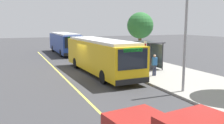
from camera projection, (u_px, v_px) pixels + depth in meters
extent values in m
plane|color=#38383A|center=(86.00, 72.00, 21.18)|extent=(120.00, 120.00, 0.00)
cube|color=gray|center=(145.00, 67.00, 23.47)|extent=(44.00, 6.40, 0.15)
cube|color=#E0D64C|center=(61.00, 74.00, 20.33)|extent=(36.00, 0.14, 0.01)
cube|color=gold|center=(100.00, 56.00, 20.41)|extent=(11.23, 2.99, 2.40)
cube|color=silver|center=(100.00, 40.00, 20.21)|extent=(10.33, 2.70, 0.20)
cube|color=black|center=(133.00, 59.00, 15.35)|extent=(0.13, 2.17, 1.34)
cube|color=black|center=(114.00, 52.00, 20.91)|extent=(9.80, 0.42, 1.06)
cube|color=black|center=(114.00, 66.00, 21.11)|extent=(10.58, 0.45, 0.28)
cube|color=#26D83F|center=(133.00, 50.00, 15.26)|extent=(0.09, 1.40, 0.24)
cube|color=black|center=(133.00, 81.00, 15.56)|extent=(0.18, 2.50, 0.36)
cylinder|color=black|center=(132.00, 74.00, 17.97)|extent=(1.01, 0.32, 1.00)
cylinder|color=black|center=(104.00, 77.00, 17.00)|extent=(1.01, 0.32, 1.00)
cylinder|color=black|center=(98.00, 62.00, 24.05)|extent=(1.01, 0.32, 1.00)
cylinder|color=black|center=(76.00, 63.00, 23.08)|extent=(1.01, 0.32, 1.00)
cube|color=navy|center=(65.00, 43.00, 34.33)|extent=(10.87, 2.61, 2.40)
cube|color=silver|center=(64.00, 34.00, 34.13)|extent=(10.00, 2.35, 0.20)
cube|color=black|center=(74.00, 43.00, 29.30)|extent=(0.05, 2.17, 1.34)
cube|color=black|center=(73.00, 41.00, 34.78)|extent=(9.55, 0.09, 1.06)
cube|color=yellow|center=(74.00, 49.00, 34.98)|extent=(10.31, 0.09, 0.28)
cube|color=#26D83F|center=(73.00, 38.00, 29.21)|extent=(0.04, 1.40, 0.24)
cube|color=black|center=(74.00, 54.00, 29.51)|extent=(0.09, 2.50, 0.36)
cylinder|color=black|center=(79.00, 52.00, 31.87)|extent=(1.00, 0.29, 1.00)
cylinder|color=black|center=(61.00, 53.00, 30.99)|extent=(1.00, 0.29, 1.00)
cylinder|color=black|center=(68.00, 48.00, 37.90)|extent=(1.00, 0.29, 1.00)
cylinder|color=black|center=(53.00, 48.00, 37.03)|extent=(1.00, 0.29, 1.00)
cylinder|color=#333338|center=(163.00, 57.00, 21.18)|extent=(0.10, 0.10, 2.40)
cylinder|color=#333338|center=(150.00, 58.00, 20.68)|extent=(0.10, 0.10, 2.40)
cylinder|color=#333338|center=(147.00, 54.00, 23.54)|extent=(0.10, 0.10, 2.40)
cylinder|color=#333338|center=(136.00, 54.00, 23.04)|extent=(0.10, 0.10, 2.40)
cube|color=#333338|center=(149.00, 42.00, 21.92)|extent=(2.90, 1.60, 0.08)
cube|color=#4C606B|center=(155.00, 55.00, 22.36)|extent=(2.47, 0.04, 2.16)
cube|color=navy|center=(141.00, 54.00, 23.30)|extent=(0.06, 1.11, 1.82)
cube|color=brown|center=(148.00, 64.00, 22.21)|extent=(1.60, 0.44, 0.06)
cube|color=brown|center=(150.00, 60.00, 22.26)|extent=(1.60, 0.05, 0.44)
cube|color=#333338|center=(144.00, 65.00, 22.90)|extent=(0.08, 0.40, 0.45)
cube|color=#333338|center=(152.00, 67.00, 21.59)|extent=(0.08, 0.40, 0.45)
cylinder|color=#333338|center=(145.00, 59.00, 18.62)|extent=(0.07, 0.07, 2.80)
cube|color=white|center=(145.00, 45.00, 18.44)|extent=(0.44, 0.03, 0.56)
cube|color=red|center=(145.00, 45.00, 18.44)|extent=(0.40, 0.01, 0.16)
cylinder|color=#282D47|center=(155.00, 70.00, 19.05)|extent=(0.14, 0.14, 0.85)
cylinder|color=#282D47|center=(153.00, 71.00, 18.98)|extent=(0.14, 0.14, 0.85)
cube|color=#265999|center=(154.00, 61.00, 18.90)|extent=(0.24, 0.40, 0.62)
sphere|color=tan|center=(155.00, 56.00, 18.84)|extent=(0.22, 0.22, 0.22)
cylinder|color=brown|center=(140.00, 48.00, 26.77)|extent=(0.36, 0.36, 2.83)
sphere|color=#28662D|center=(140.00, 25.00, 26.38)|extent=(2.89, 2.89, 2.89)
cylinder|color=gray|center=(185.00, 39.00, 14.19)|extent=(0.16, 0.16, 6.40)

